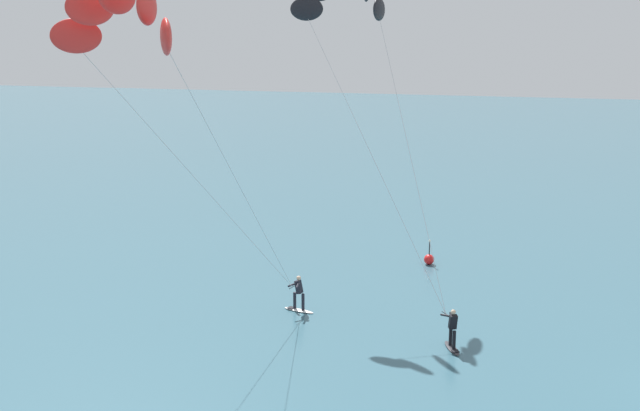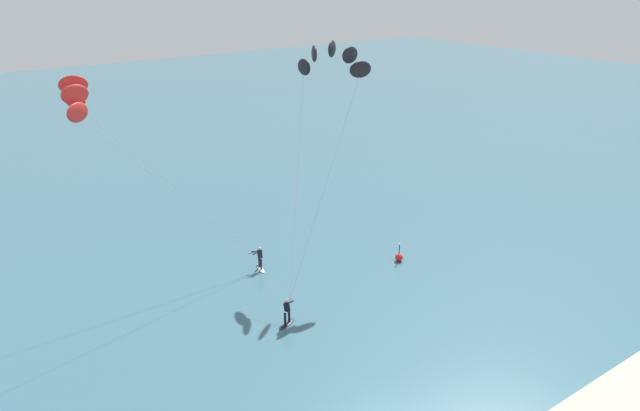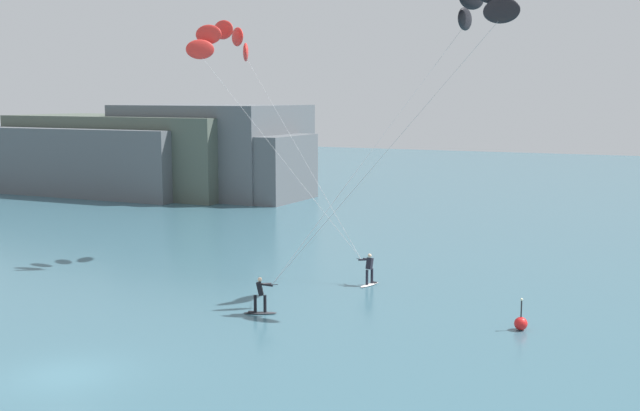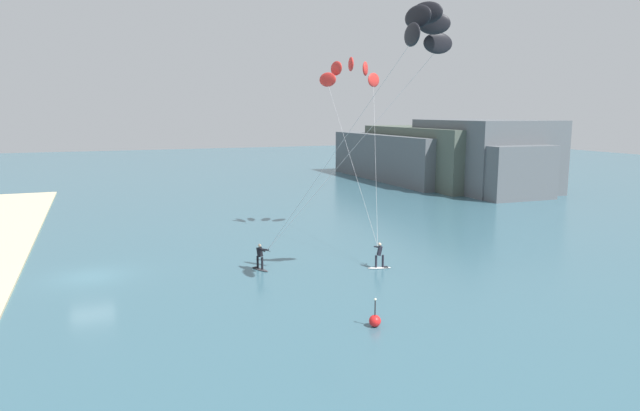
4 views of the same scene
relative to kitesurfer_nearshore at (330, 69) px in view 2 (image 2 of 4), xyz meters
name	(u,v)px [view 2 (image 2 of 4)]	position (x,y,z in m)	size (l,w,h in m)	color
kitesurfer_nearshore	(330,69)	(0.00, 0.00, 0.00)	(11.01, 9.34, 15.24)	#333338
kitesurfer_mid_water	(85,105)	(-15.06, 3.42, -1.10)	(11.77, 5.93, 14.09)	white
marker_buoy	(399,257)	(3.33, -3.88, -13.17)	(0.56, 0.56, 1.38)	red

